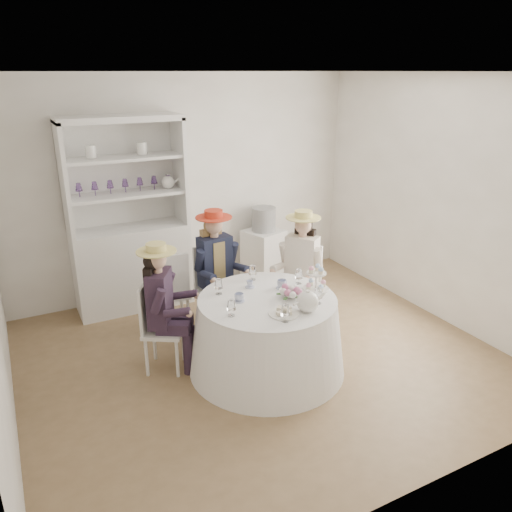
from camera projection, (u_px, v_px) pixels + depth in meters
name	position (u px, v px, depth m)	size (l,w,h in m)	color
ground	(261.00, 356.00, 5.03)	(4.50, 4.50, 0.00)	brown
ceiling	(262.00, 72.00, 4.09)	(4.50, 4.50, 0.00)	white
wall_back	(186.00, 186.00, 6.22)	(4.50, 4.50, 0.00)	silver
wall_front	(422.00, 320.00, 2.90)	(4.50, 4.50, 0.00)	silver
wall_right	(440.00, 201.00, 5.53)	(4.50, 4.50, 0.00)	silver
tea_table	(267.00, 334.00, 4.72)	(1.49, 1.49, 0.74)	white
hutch	(130.00, 243.00, 5.87)	(1.47, 0.86, 2.26)	silver
side_table	(263.00, 255.00, 6.77)	(0.45, 0.45, 0.70)	silver
hatbox	(264.00, 219.00, 6.59)	(0.32, 0.32, 0.32)	black
guest_left	(162.00, 301.00, 4.60)	(0.54, 0.50, 1.27)	silver
guest_mid	(216.00, 264.00, 5.34)	(0.50, 0.52, 1.35)	silver
guest_right	(301.00, 263.00, 5.42)	(0.57, 0.54, 1.33)	silver
spare_chair	(171.00, 290.00, 5.32)	(0.43, 0.43, 0.94)	silver
teacup_a	(239.00, 298.00, 4.52)	(0.09, 0.09, 0.07)	white
teacup_b	(250.00, 284.00, 4.81)	(0.06, 0.06, 0.06)	white
teacup_c	(282.00, 285.00, 4.79)	(0.10, 0.10, 0.08)	white
flower_bowl	(291.00, 294.00, 4.62)	(0.21, 0.21, 0.05)	white
flower_arrangement	(290.00, 291.00, 4.55)	(0.17, 0.17, 0.06)	#D16899
table_teapot	(308.00, 302.00, 4.32)	(0.27, 0.19, 0.20)	white
sandwich_plate	(284.00, 313.00, 4.29)	(0.27, 0.27, 0.06)	white
cupcake_stand	(316.00, 281.00, 4.75)	(0.25, 0.25, 0.23)	white
stemware_set	(267.00, 291.00, 4.56)	(0.95, 0.99, 0.15)	white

